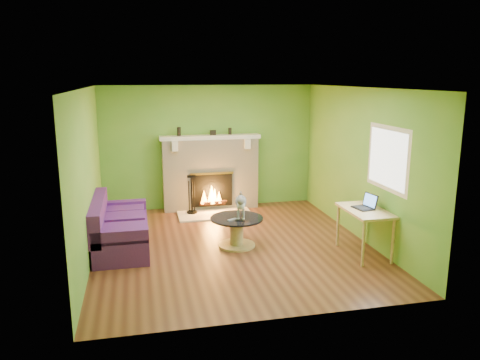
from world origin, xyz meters
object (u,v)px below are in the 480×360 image
Objects in this scene: sofa at (118,229)px; cat at (241,204)px; desk at (365,215)px; coffee_table at (237,230)px.

sofa is 2.06m from cat.
coffee_table is at bearing 157.03° from desk.
coffee_table is 1.31× the size of cat.
coffee_table is 0.43m from cat.
desk is 1.50× the size of cat.
desk is (1.89, -0.80, 0.37)m from coffee_table.
desk is 2.00m from cat.
desk is at bearing -12.91° from cat.
desk reaches higher than coffee_table.
cat reaches higher than desk.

